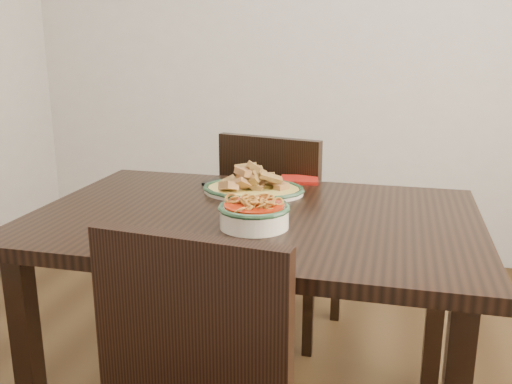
% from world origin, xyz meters
% --- Properties ---
extents(wall_back, '(3.50, 0.10, 2.60)m').
position_xyz_m(wall_back, '(0.00, 1.75, 1.30)').
color(wall_back, beige).
rests_on(wall_back, ground).
extents(dining_table, '(1.31, 0.87, 0.75)m').
position_xyz_m(dining_table, '(0.03, 0.07, 0.66)').
color(dining_table, black).
rests_on(dining_table, ground).
extents(chair_far, '(0.50, 0.50, 0.89)m').
position_xyz_m(chair_far, '(-0.03, 0.70, 0.50)').
color(chair_far, black).
rests_on(chair_far, ground).
extents(fish_plate, '(0.34, 0.26, 0.11)m').
position_xyz_m(fish_plate, '(-0.03, 0.30, 0.79)').
color(fish_plate, beige).
rests_on(fish_plate, dining_table).
extents(noodle_bowl, '(0.20, 0.20, 0.08)m').
position_xyz_m(noodle_bowl, '(0.06, -0.05, 0.79)').
color(noodle_bowl, beige).
rests_on(noodle_bowl, dining_table).
extents(smartphone, '(0.17, 0.12, 0.01)m').
position_xyz_m(smartphone, '(-0.15, 0.37, 0.76)').
color(smartphone, black).
rests_on(smartphone, dining_table).
extents(napkin, '(0.15, 0.13, 0.01)m').
position_xyz_m(napkin, '(0.09, 0.49, 0.76)').
color(napkin, maroon).
rests_on(napkin, dining_table).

